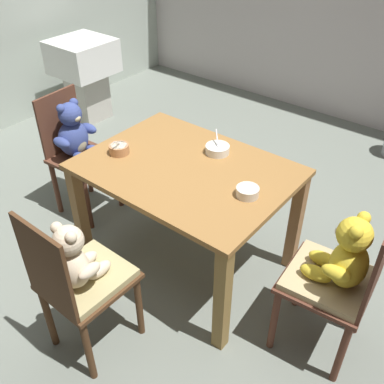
% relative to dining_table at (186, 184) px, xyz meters
% --- Properties ---
extents(ground_plane, '(5.20, 5.20, 0.04)m').
position_rel_dining_table_xyz_m(ground_plane, '(0.00, 0.00, -0.61)').
color(ground_plane, slate).
extents(dining_table, '(1.14, 0.84, 0.71)m').
position_rel_dining_table_xyz_m(dining_table, '(0.00, 0.00, 0.00)').
color(dining_table, olive).
rests_on(dining_table, ground_plane).
extents(teddy_chair_near_left, '(0.40, 0.39, 0.87)m').
position_rel_dining_table_xyz_m(teddy_chair_near_left, '(-0.94, -0.03, -0.04)').
color(teddy_chair_near_left, '#553123').
rests_on(teddy_chair_near_left, ground_plane).
extents(teddy_chair_near_right, '(0.43, 0.43, 0.91)m').
position_rel_dining_table_xyz_m(teddy_chair_near_right, '(0.94, -0.04, -0.04)').
color(teddy_chair_near_right, '#532E21').
rests_on(teddy_chair_near_right, ground_plane).
extents(teddy_chair_near_front, '(0.37, 0.40, 0.89)m').
position_rel_dining_table_xyz_m(teddy_chair_near_front, '(-0.00, -0.79, -0.06)').
color(teddy_chair_near_front, '#482D19').
rests_on(teddy_chair_near_front, ground_plane).
extents(porridge_bowl_terracotta_near_left, '(0.12, 0.12, 0.11)m').
position_rel_dining_table_xyz_m(porridge_bowl_terracotta_near_left, '(-0.40, -0.12, 0.14)').
color(porridge_bowl_terracotta_near_left, '#B3774C').
rests_on(porridge_bowl_terracotta_near_left, dining_table).
extents(porridge_bowl_white_far_center, '(0.14, 0.14, 0.12)m').
position_rel_dining_table_xyz_m(porridge_bowl_white_far_center, '(0.04, 0.23, 0.14)').
color(porridge_bowl_white_far_center, silver).
rests_on(porridge_bowl_white_far_center, dining_table).
extents(porridge_bowl_cream_near_right, '(0.12, 0.12, 0.05)m').
position_rel_dining_table_xyz_m(porridge_bowl_cream_near_right, '(0.40, -0.01, 0.14)').
color(porridge_bowl_cream_near_right, beige).
rests_on(porridge_bowl_cream_near_right, dining_table).
extents(sink_basin, '(0.51, 0.52, 0.77)m').
position_rel_dining_table_xyz_m(sink_basin, '(-2.05, 0.98, -0.08)').
color(sink_basin, '#B7B2A8').
rests_on(sink_basin, ground_plane).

